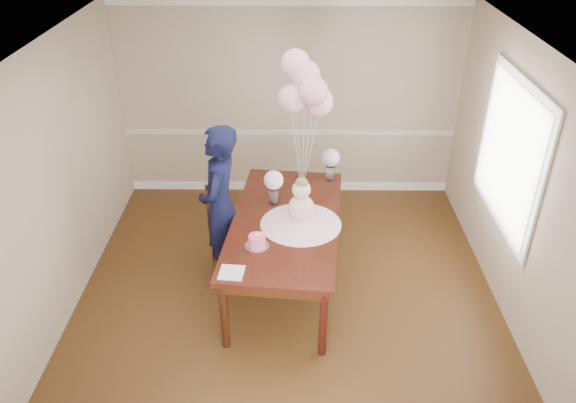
% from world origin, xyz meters
% --- Properties ---
extents(floor, '(4.50, 5.00, 0.00)m').
position_xyz_m(floor, '(0.00, 0.00, 0.00)').
color(floor, '#37200D').
rests_on(floor, ground).
extents(ceiling, '(4.50, 5.00, 0.02)m').
position_xyz_m(ceiling, '(0.00, 0.00, 2.70)').
color(ceiling, white).
rests_on(ceiling, wall_back).
extents(wall_back, '(4.50, 0.02, 2.70)m').
position_xyz_m(wall_back, '(0.00, 2.50, 1.35)').
color(wall_back, tan).
rests_on(wall_back, floor).
extents(wall_left, '(0.02, 5.00, 2.70)m').
position_xyz_m(wall_left, '(-2.25, 0.00, 1.35)').
color(wall_left, tan).
rests_on(wall_left, floor).
extents(wall_right, '(0.02, 5.00, 2.70)m').
position_xyz_m(wall_right, '(2.25, 0.00, 1.35)').
color(wall_right, tan).
rests_on(wall_right, floor).
extents(chair_rail_trim, '(4.50, 0.02, 0.07)m').
position_xyz_m(chair_rail_trim, '(0.00, 2.49, 0.90)').
color(chair_rail_trim, silver).
rests_on(chair_rail_trim, wall_back).
extents(crown_molding, '(4.50, 0.02, 0.12)m').
position_xyz_m(crown_molding, '(0.00, 2.49, 2.63)').
color(crown_molding, white).
rests_on(crown_molding, wall_back).
extents(baseboard_trim, '(4.50, 0.02, 0.12)m').
position_xyz_m(baseboard_trim, '(0.00, 2.49, 0.06)').
color(baseboard_trim, white).
rests_on(baseboard_trim, floor).
extents(window_frame, '(0.02, 1.66, 1.56)m').
position_xyz_m(window_frame, '(2.23, 0.50, 1.55)').
color(window_frame, silver).
rests_on(window_frame, wall_right).
extents(window_blinds, '(0.01, 1.50, 1.40)m').
position_xyz_m(window_blinds, '(2.21, 0.50, 1.55)').
color(window_blinds, silver).
rests_on(window_blinds, wall_right).
extents(dining_table_top, '(1.32, 2.32, 0.06)m').
position_xyz_m(dining_table_top, '(-0.02, 0.37, 0.80)').
color(dining_table_top, black).
rests_on(dining_table_top, table_leg_fl).
extents(table_apron, '(1.20, 2.20, 0.11)m').
position_xyz_m(table_apron, '(-0.02, 0.37, 0.72)').
color(table_apron, black).
rests_on(table_apron, table_leg_fl).
extents(table_leg_fl, '(0.09, 0.09, 0.78)m').
position_xyz_m(table_leg_fl, '(-0.59, -0.60, 0.39)').
color(table_leg_fl, black).
rests_on(table_leg_fl, floor).
extents(table_leg_fr, '(0.09, 0.09, 0.78)m').
position_xyz_m(table_leg_fr, '(0.34, -0.70, 0.39)').
color(table_leg_fr, black).
rests_on(table_leg_fr, floor).
extents(table_leg_bl, '(0.09, 0.09, 0.78)m').
position_xyz_m(table_leg_bl, '(-0.39, 1.43, 0.39)').
color(table_leg_bl, black).
rests_on(table_leg_bl, floor).
extents(table_leg_br, '(0.09, 0.09, 0.78)m').
position_xyz_m(table_leg_br, '(0.54, 1.34, 0.39)').
color(table_leg_br, black).
rests_on(table_leg_br, floor).
extents(baby_skirt, '(0.92, 0.92, 0.11)m').
position_xyz_m(baby_skirt, '(0.14, 0.29, 0.89)').
color(baby_skirt, '#FFBBD4').
rests_on(baby_skirt, dining_table_top).
extents(baby_torso, '(0.27, 0.27, 0.27)m').
position_xyz_m(baby_torso, '(0.14, 0.29, 1.03)').
color(baby_torso, pink).
rests_on(baby_torso, baby_skirt).
extents(baby_head, '(0.19, 0.19, 0.19)m').
position_xyz_m(baby_head, '(0.14, 0.29, 1.24)').
color(baby_head, beige).
rests_on(baby_head, baby_torso).
extents(baby_hair, '(0.13, 0.13, 0.13)m').
position_xyz_m(baby_hair, '(0.14, 0.29, 1.31)').
color(baby_hair, brown).
rests_on(baby_hair, baby_head).
extents(cake_platter, '(0.27, 0.27, 0.01)m').
position_xyz_m(cake_platter, '(-0.29, -0.11, 0.84)').
color(cake_platter, silver).
rests_on(cake_platter, dining_table_top).
extents(birthday_cake, '(0.18, 0.18, 0.11)m').
position_xyz_m(birthday_cake, '(-0.29, -0.11, 0.90)').
color(birthday_cake, '#F34C85').
rests_on(birthday_cake, cake_platter).
extents(cake_flower_a, '(0.03, 0.03, 0.03)m').
position_xyz_m(cake_flower_a, '(-0.29, -0.11, 0.97)').
color(cake_flower_a, white).
rests_on(cake_flower_a, birthday_cake).
extents(cake_flower_b, '(0.03, 0.03, 0.03)m').
position_xyz_m(cake_flower_b, '(-0.26, -0.09, 0.97)').
color(cake_flower_b, silver).
rests_on(cake_flower_b, birthday_cake).
extents(rose_vase_near, '(0.12, 0.12, 0.18)m').
position_xyz_m(rose_vase_near, '(-0.16, 0.71, 0.92)').
color(rose_vase_near, silver).
rests_on(rose_vase_near, dining_table_top).
extents(roses_near, '(0.21, 0.21, 0.21)m').
position_xyz_m(roses_near, '(-0.16, 0.71, 1.12)').
color(roses_near, '#F9D0D9').
rests_on(roses_near, rose_vase_near).
extents(rose_vase_far, '(0.12, 0.12, 0.18)m').
position_xyz_m(rose_vase_far, '(0.49, 1.26, 0.92)').
color(rose_vase_far, white).
rests_on(rose_vase_far, dining_table_top).
extents(roses_far, '(0.21, 0.21, 0.21)m').
position_xyz_m(roses_far, '(0.49, 1.26, 1.12)').
color(roses_far, silver).
rests_on(roses_far, rose_vase_far).
extents(napkin, '(0.24, 0.24, 0.01)m').
position_xyz_m(napkin, '(-0.50, -0.53, 0.84)').
color(napkin, white).
rests_on(napkin, dining_table_top).
extents(balloon_weight, '(0.05, 0.05, 0.02)m').
position_xyz_m(balloon_weight, '(0.15, 0.96, 0.84)').
color(balloon_weight, silver).
rests_on(balloon_weight, dining_table_top).
extents(balloon_a, '(0.31, 0.31, 0.31)m').
position_xyz_m(balloon_a, '(0.04, 0.97, 1.94)').
color(balloon_a, '#E3A0AF').
rests_on(balloon_a, balloon_ribbon_a).
extents(balloon_b, '(0.31, 0.31, 0.31)m').
position_xyz_m(balloon_b, '(0.25, 0.90, 2.05)').
color(balloon_b, '#DD9CAE').
rests_on(balloon_b, balloon_ribbon_b).
extents(balloon_c, '(0.31, 0.31, 0.31)m').
position_xyz_m(balloon_c, '(0.18, 1.07, 2.16)').
color(balloon_c, '#E2A0B9').
rests_on(balloon_c, balloon_ribbon_c).
extents(balloon_d, '(0.31, 0.31, 0.31)m').
position_xyz_m(balloon_d, '(0.07, 1.10, 2.28)').
color(balloon_d, '#E6A3B8').
rests_on(balloon_d, balloon_ribbon_d).
extents(balloon_e, '(0.31, 0.31, 0.31)m').
position_xyz_m(balloon_e, '(0.32, 1.04, 1.89)').
color(balloon_e, '#FFB4CA').
rests_on(balloon_e, balloon_ribbon_e).
extents(balloon_ribbon_a, '(0.10, 0.01, 0.93)m').
position_xyz_m(balloon_ribbon_a, '(0.09, 0.97, 1.31)').
color(balloon_ribbon_a, white).
rests_on(balloon_ribbon_a, balloon_weight).
extents(balloon_ribbon_b, '(0.11, 0.07, 1.04)m').
position_xyz_m(balloon_ribbon_b, '(0.20, 0.93, 1.37)').
color(balloon_ribbon_b, white).
rests_on(balloon_ribbon_b, balloon_weight).
extents(balloon_ribbon_c, '(0.03, 0.10, 1.15)m').
position_xyz_m(balloon_ribbon_c, '(0.16, 1.02, 1.42)').
color(balloon_ribbon_c, white).
rests_on(balloon_ribbon_c, balloon_weight).
extents(balloon_ribbon_d, '(0.08, 0.12, 1.26)m').
position_xyz_m(balloon_ribbon_d, '(0.11, 1.03, 1.48)').
color(balloon_ribbon_d, white).
rests_on(balloon_ribbon_d, balloon_weight).
extents(balloon_ribbon_e, '(0.16, 0.07, 0.86)m').
position_xyz_m(balloon_ribbon_e, '(0.24, 1.00, 1.28)').
color(balloon_ribbon_e, white).
rests_on(balloon_ribbon_e, balloon_weight).
extents(dining_chair_seat, '(0.54, 0.54, 0.05)m').
position_xyz_m(dining_chair_seat, '(-0.66, 0.65, 0.45)').
color(dining_chair_seat, black).
rests_on(dining_chair_seat, chair_leg_fl).
extents(chair_leg_fl, '(0.05, 0.05, 0.43)m').
position_xyz_m(chair_leg_fl, '(-0.79, 0.43, 0.21)').
color(chair_leg_fl, '#37150F').
rests_on(chair_leg_fl, floor).
extents(chair_leg_fr, '(0.05, 0.05, 0.43)m').
position_xyz_m(chair_leg_fr, '(-0.44, 0.52, 0.21)').
color(chair_leg_fr, '#34110E').
rests_on(chair_leg_fr, floor).
extents(chair_leg_bl, '(0.05, 0.05, 0.43)m').
position_xyz_m(chair_leg_bl, '(-0.88, 0.78, 0.21)').
color(chair_leg_bl, '#39160F').
rests_on(chair_leg_bl, floor).
extents(chair_leg_br, '(0.05, 0.05, 0.43)m').
position_xyz_m(chair_leg_br, '(-0.53, 0.87, 0.21)').
color(chair_leg_br, '#341C0E').
rests_on(chair_leg_br, floor).
extents(chair_back_post_l, '(0.05, 0.05, 0.56)m').
position_xyz_m(chair_back_post_l, '(-0.81, 0.43, 0.74)').
color(chair_back_post_l, '#3D2110').
rests_on(chair_back_post_l, dining_chair_seat).
extents(chair_back_post_r, '(0.05, 0.05, 0.56)m').
position_xyz_m(chair_back_post_r, '(-0.90, 0.78, 0.74)').
color(chair_back_post_r, '#38190F').
rests_on(chair_back_post_r, dining_chair_seat).
extents(chair_slat_low, '(0.13, 0.39, 0.05)m').
position_xyz_m(chair_slat_low, '(-0.85, 0.60, 0.62)').
color(chair_slat_low, '#32160D').
rests_on(chair_slat_low, dining_chair_seat).
extents(chair_slat_mid, '(0.13, 0.39, 0.05)m').
position_xyz_m(chair_slat_mid, '(-0.85, 0.60, 0.78)').
color(chair_slat_mid, '#38200F').
rests_on(chair_slat_mid, dining_chair_seat).
extents(chair_slat_top, '(0.13, 0.39, 0.05)m').
position_xyz_m(chair_slat_top, '(-0.85, 0.60, 0.94)').
color(chair_slat_top, '#3A160F').
rests_on(chair_slat_top, dining_chair_seat).
extents(woman, '(0.51, 0.71, 1.83)m').
position_xyz_m(woman, '(-0.72, 0.50, 0.92)').
color(woman, black).
rests_on(woman, floor).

